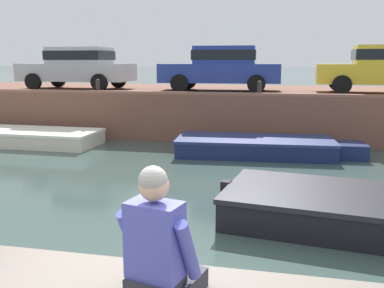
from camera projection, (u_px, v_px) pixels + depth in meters
name	position (u px, v px, depth m)	size (l,w,h in m)	color
ground_plane	(224.00, 192.00, 8.52)	(400.00, 400.00, 0.00)	#384C47
far_quay_wall	(253.00, 110.00, 16.04)	(60.00, 6.00, 1.53)	brown
far_wall_coping	(248.00, 94.00, 13.13)	(60.00, 0.24, 0.08)	#925F4C
boat_moored_west_cream	(20.00, 137.00, 13.38)	(5.51, 1.77, 0.47)	silver
boat_moored_central_navy	(262.00, 147.00, 11.79)	(5.16, 2.01, 0.48)	navy
car_leftmost_silver	(78.00, 66.00, 16.09)	(4.20, 1.97, 1.54)	#B7BABC
car_left_inner_blue	(222.00, 67.00, 14.98)	(4.23, 2.14, 1.54)	#233893
car_centre_yellow	(384.00, 67.00, 13.89)	(4.15, 1.99, 1.54)	yellow
mooring_bollard_west	(98.00, 85.00, 14.23)	(0.15, 0.15, 0.44)	#2D2B28
mooring_bollard_mid	(259.00, 87.00, 13.14)	(0.15, 0.15, 0.44)	#2D2B28
person_seated_right	(159.00, 250.00, 2.87)	(0.59, 0.60, 0.97)	#282833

